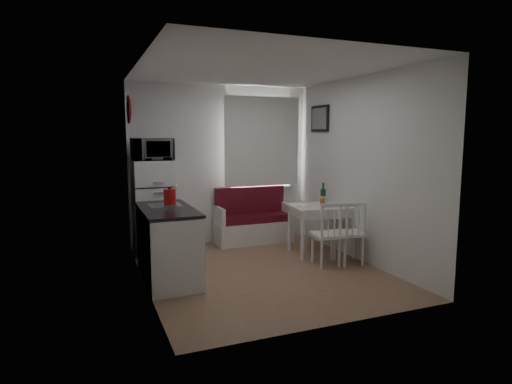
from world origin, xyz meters
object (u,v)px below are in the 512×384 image
Objects in this scene: kettle at (170,197)px; microwave at (152,149)px; chair_right at (351,226)px; chair_left at (333,227)px; fridge at (153,207)px; kitchen_counter at (168,243)px; bench at (253,224)px; dining_table at (323,211)px; wine_bottle at (323,193)px.

microwave is at bearing 91.52° from kettle.
chair_left is at bearing -166.92° from chair_right.
fridge is 0.87m from microwave.
fridge reaches higher than kitchen_counter.
microwave is (-1.65, -0.16, 1.27)m from bench.
dining_table is at bearing 107.18° from chair_right.
wine_bottle is at bearing -50.48° from bench.
kettle is at bearing 176.49° from chair_left.
dining_table is 3.27× the size of wine_bottle.
bench is 2.19× the size of microwave.
fridge is 5.85× the size of kettle.
bench is 0.90× the size of fridge.
kettle is (0.03, -1.18, 0.31)m from fridge.
microwave is 2.64m from wine_bottle.
kitchen_counter is 2.43m from dining_table.
dining_table is 2.23× the size of chair_left.
bench is 2.68× the size of chair_left.
bench is 1.78m from chair_left.
wine_bottle is (0.78, -0.94, 0.60)m from bench.
dining_table is 0.27m from wine_bottle.
kettle is at bearing -88.48° from microwave.
chair_right is 0.84× the size of microwave.
microwave is at bearing 89.06° from kitchen_counter.
chair_right is 0.84m from wine_bottle.
kitchen_counter is 5.45× the size of kettle.
kettle is at bearing -141.58° from bench.
kettle reaches higher than wine_bottle.
chair_right is at bearing -8.04° from kitchen_counter.
chair_left is at bearing -9.18° from kitchen_counter.
chair_right is at bearing -65.49° from bench.
kitchen_counter is 2.48m from chair_right.
fridge is at bearing 90.00° from microwave.
chair_right is at bearing -78.12° from dining_table.
microwave is 1.26m from kettle.
microwave reaches higher than kitchen_counter.
chair_right is 1.50× the size of wine_bottle.
bench reaches higher than chair_right.
wine_bottle is at bearing 70.96° from dining_table.
chair_left is 0.89m from wine_bottle.
chair_right is (0.78, -1.70, 0.24)m from bench.
bench is 1.71m from fridge.
kitchen_counter is at bearing 178.43° from chair_left.
chair_left is (0.48, -1.70, 0.25)m from bench.
microwave is 1.80× the size of wine_bottle.
dining_table is 1.82× the size of microwave.
dining_table is 2.39m from kettle.
wine_bottle is (0.05, 0.10, 0.25)m from dining_table.
kettle is (-1.62, -1.29, 0.72)m from bench.
chair_left is at bearing -11.12° from kettle.
kitchen_counter is 0.93× the size of fridge.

